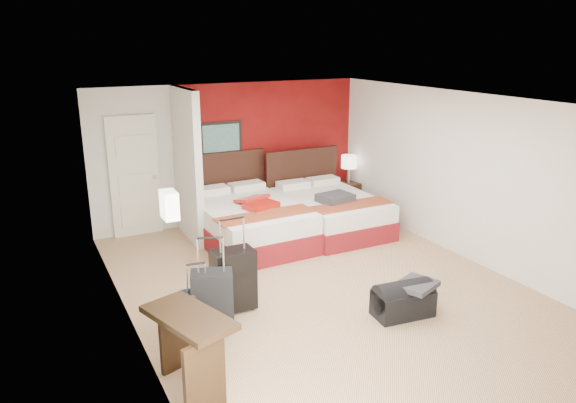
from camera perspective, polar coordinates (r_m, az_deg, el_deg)
ground at (r=7.54m, az=3.37°, el=-8.78°), size 6.50×6.50×0.00m
room_walls at (r=7.82m, az=-10.74°, el=1.70°), size 5.02×6.52×2.50m
red_accent_panel at (r=10.22m, az=-2.04°, el=5.46°), size 3.50×0.04×2.50m
partition_wall at (r=9.04m, az=-10.46°, el=3.70°), size 0.12×1.20×2.50m
entry_door at (r=9.48m, az=-15.77°, el=2.55°), size 0.82×0.06×2.05m
bed_left at (r=8.97m, az=-4.12°, el=-2.31°), size 1.61×2.24×0.66m
bed_right at (r=9.56m, az=4.48°, el=-1.23°), size 1.44×2.05×0.61m
red_suitcase_open at (r=8.80m, az=-3.32°, el=-0.11°), size 0.70×0.83×0.09m
jacket_bundle at (r=9.16m, az=4.97°, el=0.37°), size 0.61×0.51×0.13m
nightstand at (r=10.84m, az=6.31°, el=0.62°), size 0.41×0.41×0.51m
table_lamp at (r=10.70m, az=6.40°, el=3.36°), size 0.39×0.39×0.55m
suitcase_black at (r=6.79m, az=-5.72°, el=-8.33°), size 0.51×0.32×0.76m
suitcase_charcoal at (r=6.39m, az=-7.89°, el=-10.42°), size 0.54×0.43×0.69m
suitcase_navy at (r=6.42m, az=-9.38°, el=-11.44°), size 0.37×0.26×0.48m
duffel_bag at (r=6.85m, az=11.95°, el=-10.22°), size 0.75×0.46×0.36m
jacket_draped at (r=6.82m, az=13.31°, el=-8.48°), size 0.59×0.54×0.06m
desk at (r=5.42m, az=-10.16°, el=-15.28°), size 0.75×1.06×0.80m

